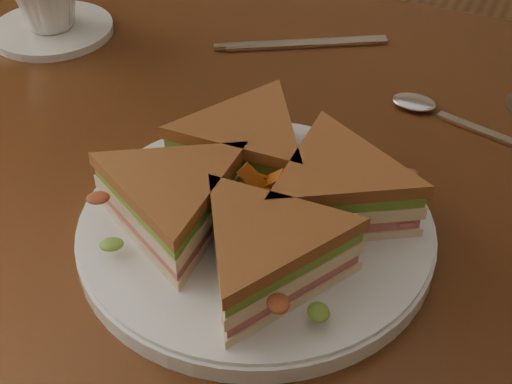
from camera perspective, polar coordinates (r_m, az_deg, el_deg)
table at (r=0.76m, az=3.71°, el=-3.77°), size 1.20×0.80×0.75m
plate at (r=0.61m, az=0.00°, el=-3.02°), size 0.30×0.30×0.02m
sandwich_wedges at (r=0.59m, az=0.00°, el=-0.37°), size 0.32×0.32×0.06m
crisps_mound at (r=0.59m, az=0.00°, el=-0.67°), size 0.09×0.09×0.05m
spoon at (r=0.79m, az=13.97°, el=6.33°), size 0.18×0.06×0.01m
knife at (r=0.90m, az=3.17°, el=11.70°), size 0.19×0.12×0.00m
saucer at (r=0.96m, az=-15.97°, el=12.38°), size 0.15×0.15×0.01m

